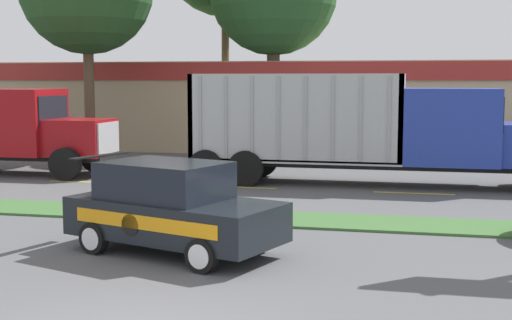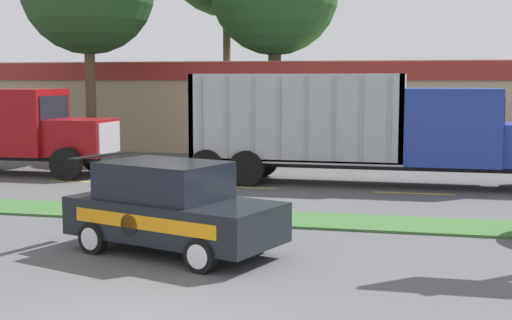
# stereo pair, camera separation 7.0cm
# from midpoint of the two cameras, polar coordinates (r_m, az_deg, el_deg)

# --- Properties ---
(grass_verge) EXTENTS (120.00, 1.83, 0.06)m
(grass_verge) POSITION_cam_midpoint_polar(r_m,az_deg,el_deg) (17.47, 0.29, -4.68)
(grass_verge) COLOR #3D6633
(grass_verge) RESTS_ON ground_plane
(centre_line_3) EXTENTS (2.40, 0.14, 0.01)m
(centre_line_3) POSITION_cam_midpoint_polar(r_m,az_deg,el_deg) (24.48, -13.76, -1.70)
(centre_line_3) COLOR yellow
(centre_line_3) RESTS_ON ground_plane
(centre_line_4) EXTENTS (2.40, 0.14, 0.01)m
(centre_line_4) POSITION_cam_midpoint_polar(r_m,az_deg,el_deg) (22.59, -1.40, -2.18)
(centre_line_4) COLOR yellow
(centre_line_4) RESTS_ON ground_plane
(centre_line_5) EXTENTS (2.40, 0.14, 0.01)m
(centre_line_5) POSITION_cam_midpoint_polar(r_m,az_deg,el_deg) (21.91, 12.43, -2.61)
(centre_line_5) COLOR yellow
(centre_line_5) RESTS_ON ground_plane
(dump_truck_trail) EXTENTS (12.07, 2.60, 3.58)m
(dump_truck_trail) POSITION_cam_midpoint_polar(r_m,az_deg,el_deg) (23.16, 11.95, 2.05)
(dump_truck_trail) COLOR black
(dump_truck_trail) RESTS_ON ground_plane
(rally_car) EXTENTS (4.62, 3.18, 1.83)m
(rally_car) POSITION_cam_midpoint_polar(r_m,az_deg,el_deg) (14.13, -6.89, -3.78)
(rally_car) COLOR black
(rally_car) RESTS_ON ground_plane
(store_building_backdrop) EXTENTS (36.92, 12.10, 4.21)m
(store_building_backdrop) POSITION_cam_midpoint_polar(r_m,az_deg,el_deg) (37.98, 0.86, 4.53)
(store_building_backdrop) COLOR tan
(store_building_backdrop) RESTS_ON ground_plane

